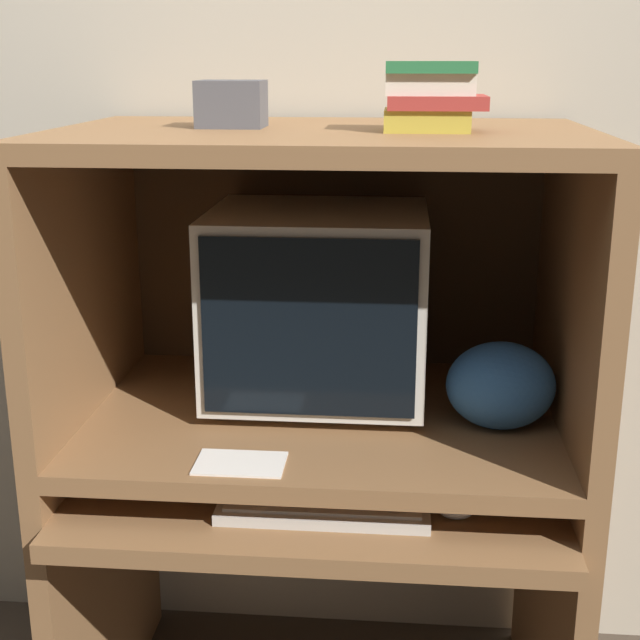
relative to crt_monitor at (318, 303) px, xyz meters
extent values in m
cube|color=#B2A893|center=(0.02, 0.32, 0.35)|extent=(6.00, 0.06, 2.60)
cube|color=brown|center=(-0.47, -0.08, -0.63)|extent=(0.04, 0.68, 0.65)
cube|color=brown|center=(0.50, -0.08, -0.63)|extent=(0.04, 0.68, 0.65)
cube|color=brown|center=(0.02, -0.29, -0.32)|extent=(0.93, 0.37, 0.04)
cube|color=brown|center=(-0.47, -0.08, -0.26)|extent=(0.04, 0.68, 0.10)
cube|color=brown|center=(0.50, -0.08, -0.26)|extent=(0.04, 0.68, 0.10)
cube|color=brown|center=(0.02, -0.08, -0.22)|extent=(0.93, 0.68, 0.04)
cube|color=brown|center=(-0.47, -0.08, 0.08)|extent=(0.04, 0.68, 0.56)
cube|color=brown|center=(0.50, -0.08, 0.08)|extent=(0.04, 0.68, 0.56)
cube|color=brown|center=(0.02, -0.08, 0.34)|extent=(0.93, 0.68, 0.04)
cube|color=#48321E|center=(0.02, 0.25, 0.08)|extent=(0.93, 0.01, 0.56)
cylinder|color=beige|center=(0.00, 0.00, -0.20)|extent=(0.22, 0.22, 0.02)
cube|color=beige|center=(0.00, 0.00, 0.00)|extent=(0.44, 0.39, 0.38)
cube|color=black|center=(0.00, -0.19, 0.00)|extent=(0.40, 0.01, 0.34)
cube|color=beige|center=(0.04, -0.31, -0.30)|extent=(0.38, 0.16, 0.02)
cube|color=silver|center=(0.04, -0.31, -0.28)|extent=(0.35, 0.12, 0.01)
ellipsoid|color=#B7B7B7|center=(0.28, -0.32, -0.29)|extent=(0.06, 0.04, 0.03)
ellipsoid|color=#336BB7|center=(0.37, -0.13, -0.12)|extent=(0.21, 0.16, 0.17)
cube|color=gold|center=(0.21, -0.12, 0.38)|extent=(0.15, 0.13, 0.04)
cube|color=maroon|center=(0.22, -0.13, 0.41)|extent=(0.17, 0.13, 0.02)
cube|color=beige|center=(0.21, -0.12, 0.44)|extent=(0.16, 0.11, 0.04)
cube|color=#236638|center=(0.21, -0.13, 0.47)|extent=(0.16, 0.12, 0.02)
cube|color=white|center=(-0.11, -0.34, -0.20)|extent=(0.16, 0.10, 0.00)
cube|color=#4C4C51|center=(-0.16, -0.06, 0.40)|extent=(0.12, 0.11, 0.09)
camera|label=1|loc=(0.16, -1.76, 0.48)|focal=50.00mm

